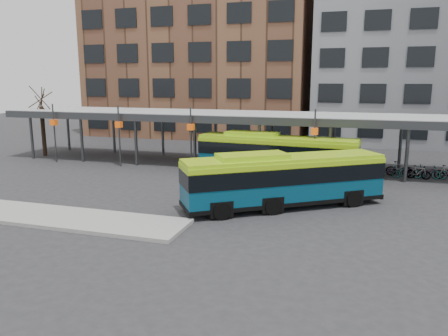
# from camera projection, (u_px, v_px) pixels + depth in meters

# --- Properties ---
(ground) EXTENTS (120.00, 120.00, 0.00)m
(ground) POSITION_uv_depth(u_px,v_px,m) (178.00, 211.00, 22.88)
(ground) COLOR #28282B
(ground) RESTS_ON ground
(boarding_island) EXTENTS (14.00, 3.00, 0.18)m
(boarding_island) POSITION_uv_depth(u_px,v_px,m) (51.00, 216.00, 21.63)
(boarding_island) COLOR gray
(boarding_island) RESTS_ON ground
(canopy) EXTENTS (40.00, 6.53, 4.80)m
(canopy) POSITION_uv_depth(u_px,v_px,m) (240.00, 116.00, 34.16)
(canopy) COLOR #999B9E
(canopy) RESTS_ON ground
(tree) EXTENTS (1.64, 1.64, 5.60)m
(tree) POSITION_uv_depth(u_px,v_px,m) (43.00, 129.00, 38.80)
(tree) COLOR black
(tree) RESTS_ON ground
(building_brick) EXTENTS (26.00, 14.00, 22.00)m
(building_brick) POSITION_uv_depth(u_px,v_px,m) (203.00, 44.00, 53.52)
(building_brick) COLOR brown
(building_brick) RESTS_ON ground
(building_grey) EXTENTS (24.00, 14.00, 20.00)m
(building_grey) POSITION_uv_depth(u_px,v_px,m) (434.00, 48.00, 46.24)
(building_grey) COLOR slate
(building_grey) RESTS_ON ground
(bus_front) EXTENTS (10.33, 8.07, 3.01)m
(bus_front) POSITION_uv_depth(u_px,v_px,m) (283.00, 179.00, 23.22)
(bus_front) COLOR navy
(bus_front) RESTS_ON ground
(bus_rear) EXTENTS (11.31, 3.28, 3.08)m
(bus_rear) POSITION_uv_depth(u_px,v_px,m) (276.00, 154.00, 30.82)
(bus_rear) COLOR navy
(bus_rear) RESTS_ON ground
(bike_rack) EXTENTS (7.28, 1.31, 1.07)m
(bike_rack) POSITION_uv_depth(u_px,v_px,m) (432.00, 172.00, 30.02)
(bike_rack) COLOR slate
(bike_rack) RESTS_ON ground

